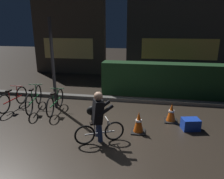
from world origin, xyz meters
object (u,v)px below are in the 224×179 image
object	(u,v)px
parked_bike_left_mid	(34,99)
traffic_cone_near	(139,123)
street_post	(53,65)
parked_bike_leftmost	(13,99)
parked_bike_center_left	(55,102)
blue_crate	(191,124)
traffic_cone_far	(171,113)
cyclist	(98,117)

from	to	relation	value
parked_bike_left_mid	traffic_cone_near	size ratio (longest dim) A/B	2.89
street_post	parked_bike_leftmost	xyz separation A→B (m)	(-1.34, -0.33, -1.12)
parked_bike_leftmost	parked_bike_center_left	world-z (taller)	parked_bike_leftmost
parked_bike_center_left	blue_crate	world-z (taller)	parked_bike_center_left
street_post	parked_bike_left_mid	world-z (taller)	street_post
traffic_cone_far	blue_crate	xyz separation A→B (m)	(0.46, -0.42, -0.11)
street_post	parked_bike_center_left	xyz separation A→B (m)	(0.15, -0.34, -1.12)
street_post	traffic_cone_near	world-z (taller)	street_post
parked_bike_center_left	traffic_cone_far	size ratio (longest dim) A/B	2.74
parked_bike_leftmost	parked_bike_center_left	size ratio (longest dim) A/B	1.00
street_post	blue_crate	bearing A→B (deg)	-12.19
street_post	parked_bike_center_left	bearing A→B (deg)	-66.96
parked_bike_center_left	blue_crate	size ratio (longest dim) A/B	3.43
parked_bike_center_left	cyclist	size ratio (longest dim) A/B	1.21
parked_bike_left_mid	blue_crate	bearing A→B (deg)	-110.24
parked_bike_left_mid	traffic_cone_near	world-z (taller)	parked_bike_left_mid
traffic_cone_near	cyclist	world-z (taller)	cyclist
blue_crate	traffic_cone_near	bearing A→B (deg)	-163.38
traffic_cone_near	traffic_cone_far	size ratio (longest dim) A/B	1.03
parked_bike_leftmost	traffic_cone_far	xyz separation A→B (m)	(5.04, -0.15, -0.06)
blue_crate	cyclist	size ratio (longest dim) A/B	0.35
cyclist	traffic_cone_far	bearing A→B (deg)	13.14
parked_bike_center_left	traffic_cone_far	bearing A→B (deg)	-97.03
parked_bike_leftmost	blue_crate	world-z (taller)	parked_bike_leftmost
cyclist	street_post	bearing A→B (deg)	108.64
parked_bike_left_mid	street_post	bearing A→B (deg)	-78.74
parked_bike_center_left	parked_bike_left_mid	bearing A→B (deg)	80.37
traffic_cone_far	cyclist	world-z (taller)	cyclist
traffic_cone_near	cyclist	size ratio (longest dim) A/B	0.46
blue_crate	traffic_cone_far	bearing A→B (deg)	138.21
traffic_cone_far	blue_crate	world-z (taller)	traffic_cone_far
parked_bike_leftmost	cyclist	size ratio (longest dim) A/B	1.22
parked_bike_leftmost	traffic_cone_near	size ratio (longest dim) A/B	2.67
parked_bike_center_left	traffic_cone_near	bearing A→B (deg)	-114.40
traffic_cone_near	blue_crate	world-z (taller)	traffic_cone_near
parked_bike_leftmost	cyclist	distance (m)	3.65
traffic_cone_near	cyclist	bearing A→B (deg)	-144.54
traffic_cone_near	blue_crate	size ratio (longest dim) A/B	1.29
blue_crate	parked_bike_center_left	bearing A→B (deg)	172.10
street_post	parked_bike_center_left	size ratio (longest dim) A/B	1.91
traffic_cone_far	parked_bike_center_left	bearing A→B (deg)	177.70
parked_bike_leftmost	parked_bike_center_left	xyz separation A→B (m)	(1.48, -0.01, -0.00)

